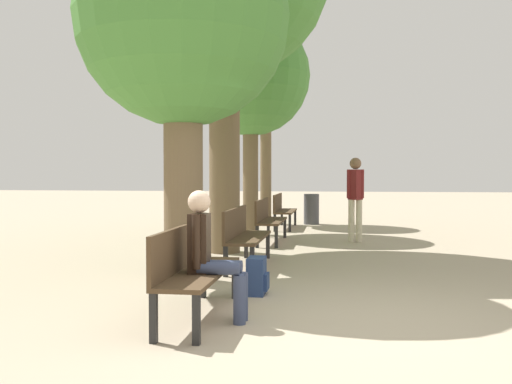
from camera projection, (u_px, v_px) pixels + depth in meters
name	position (u px, v px, depth m)	size (l,w,h in m)	color
ground_plane	(358.00, 326.00, 5.21)	(80.00, 80.00, 0.00)	tan
bench_row_0	(191.00, 264.00, 5.51)	(0.45, 1.84, 0.88)	#4C3823
bench_row_1	(243.00, 232.00, 8.53)	(0.45, 1.84, 0.88)	#4C3823
bench_row_2	(268.00, 217.00, 11.54)	(0.45, 1.84, 0.88)	#4C3823
bench_row_3	(282.00, 208.00, 14.56)	(0.45, 1.84, 0.88)	#4C3823
tree_row_0	(183.00, 24.00, 7.31)	(2.76, 2.76, 4.76)	brown
tree_row_2	(251.00, 78.00, 13.00)	(2.72, 2.72, 4.98)	brown
tree_row_3	(266.00, 75.00, 15.76)	(2.28, 2.28, 5.34)	brown
person_seated	(211.00, 251.00, 5.35)	(0.56, 0.32, 1.24)	#384260
backpack	(257.00, 276.00, 6.56)	(0.24, 0.34, 0.43)	navy
pedestrian_near	(355.00, 194.00, 11.60)	(0.35, 0.31, 1.72)	beige
trash_bin	(311.00, 209.00, 15.74)	(0.42, 0.42, 0.84)	#4C4C51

